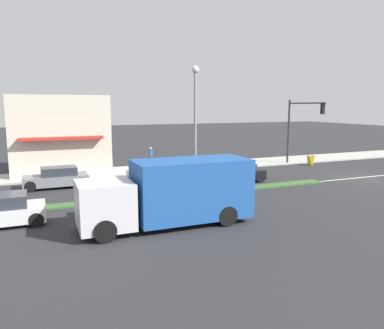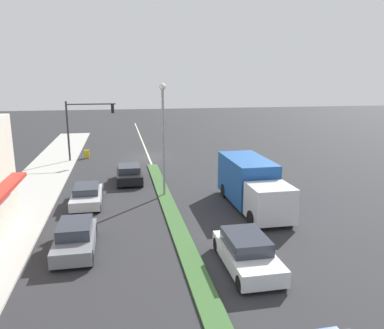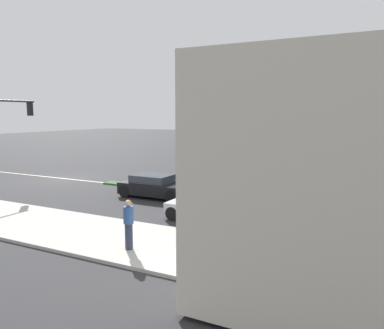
% 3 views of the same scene
% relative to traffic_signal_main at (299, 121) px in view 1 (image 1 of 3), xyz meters
% --- Properties ---
extents(ground_plane, '(160.00, 160.00, 0.00)m').
position_rel_traffic_signal_main_xyz_m(ground_plane, '(-6.12, 17.13, -3.90)').
color(ground_plane, '#2B2B2D').
extents(sidewalk_right, '(4.00, 73.00, 0.12)m').
position_rel_traffic_signal_main_xyz_m(sidewalk_right, '(2.88, 17.63, -3.84)').
color(sidewalk_right, '#B2AFA8').
rests_on(sidewalk_right, ground).
extents(lane_marking_center, '(0.16, 60.00, 0.01)m').
position_rel_traffic_signal_main_xyz_m(lane_marking_center, '(-6.12, -0.87, -3.90)').
color(lane_marking_center, beige).
rests_on(lane_marking_center, ground).
extents(building_corner_store, '(5.09, 7.15, 5.86)m').
position_rel_traffic_signal_main_xyz_m(building_corner_store, '(4.40, 19.22, -0.85)').
color(building_corner_store, beige).
rests_on(building_corner_store, sidewalk_right).
extents(traffic_signal_main, '(4.59, 0.34, 5.60)m').
position_rel_traffic_signal_main_xyz_m(traffic_signal_main, '(0.00, 0.00, 0.00)').
color(traffic_signal_main, '#333338').
rests_on(traffic_signal_main, sidewalk_right).
extents(street_lamp, '(0.44, 0.44, 7.37)m').
position_rel_traffic_signal_main_xyz_m(street_lamp, '(-6.12, 12.32, 0.88)').
color(street_lamp, gray).
rests_on(street_lamp, median_strip).
extents(pedestrian, '(0.34, 0.34, 1.69)m').
position_rel_traffic_signal_main_xyz_m(pedestrian, '(3.71, 12.19, -2.89)').
color(pedestrian, '#282D42').
rests_on(pedestrian, sidewalk_right).
extents(warning_aframe_sign, '(0.45, 0.53, 0.84)m').
position_rel_traffic_signal_main_xyz_m(warning_aframe_sign, '(-0.03, -1.39, -3.47)').
color(warning_aframe_sign, yellow).
rests_on(warning_aframe_sign, ground).
extents(delivery_truck, '(2.44, 7.50, 2.87)m').
position_rel_traffic_signal_main_xyz_m(delivery_truck, '(-11.12, 15.52, -2.43)').
color(delivery_truck, silver).
rests_on(delivery_truck, ground).
extents(suv_grey, '(1.74, 3.97, 1.33)m').
position_rel_traffic_signal_main_xyz_m(suv_grey, '(-1.12, 19.85, -3.26)').
color(suv_grey, slate).
rests_on(suv_grey, ground).
extents(sedan_silver, '(1.79, 4.00, 1.17)m').
position_rel_traffic_signal_main_xyz_m(sedan_silver, '(-1.12, 13.11, -3.33)').
color(sedan_silver, '#B7BABF').
rests_on(sedan_silver, ground).
extents(suv_black, '(1.90, 3.93, 1.27)m').
position_rel_traffic_signal_main_xyz_m(suv_black, '(-3.92, 8.35, -3.28)').
color(suv_black, black).
rests_on(suv_black, ground).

